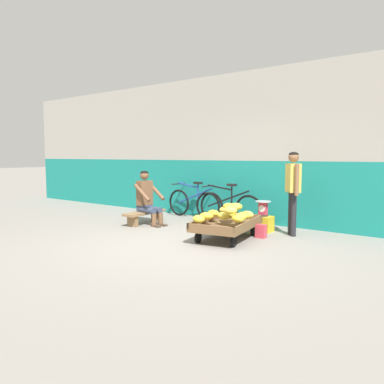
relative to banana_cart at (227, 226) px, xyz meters
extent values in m
plane|color=gray|center=(-0.43, -0.92, -0.24)|extent=(80.00, 80.00, 0.00)
cube|color=#19847A|center=(-0.43, 1.88, 0.44)|extent=(16.00, 0.30, 1.35)
cube|color=#A8A399|center=(-0.43, 1.88, 2.07)|extent=(16.00, 0.30, 1.92)
cube|color=brown|center=(0.00, 0.00, -0.01)|extent=(1.08, 1.56, 0.05)
cube|color=brown|center=(-0.39, -0.07, 0.07)|extent=(0.29, 1.43, 0.10)
cube|color=brown|center=(0.39, 0.07, 0.07)|extent=(0.29, 1.43, 0.10)
cube|color=brown|center=(-0.12, 0.69, 0.07)|extent=(0.83, 0.18, 0.10)
cube|color=brown|center=(0.12, -0.69, 0.07)|extent=(0.83, 0.18, 0.10)
cylinder|color=black|center=(-0.40, 0.44, -0.15)|extent=(0.08, 0.19, 0.18)
cylinder|color=black|center=(0.22, 0.55, -0.15)|extent=(0.08, 0.19, 0.18)
cylinder|color=black|center=(-0.22, -0.55, -0.15)|extent=(0.08, 0.19, 0.18)
cylinder|color=black|center=(0.40, -0.44, -0.15)|extent=(0.08, 0.19, 0.18)
ellipsoid|color=yellow|center=(-0.16, -0.62, 0.18)|extent=(0.29, 0.25, 0.13)
ellipsoid|color=gold|center=(-0.30, 0.02, 0.18)|extent=(0.26, 0.21, 0.13)
ellipsoid|color=gold|center=(0.34, -0.21, 0.18)|extent=(0.29, 0.25, 0.13)
ellipsoid|color=gold|center=(-0.24, -0.29, 0.18)|extent=(0.30, 0.27, 0.13)
ellipsoid|color=gold|center=(-0.02, 0.09, 0.18)|extent=(0.25, 0.19, 0.13)
ellipsoid|color=gold|center=(0.26, 0.14, 0.18)|extent=(0.27, 0.22, 0.13)
ellipsoid|color=yellow|center=(-0.37, 0.53, 0.18)|extent=(0.30, 0.29, 0.13)
ellipsoid|color=yellow|center=(0.25, 0.28, 0.18)|extent=(0.29, 0.25, 0.13)
ellipsoid|color=gold|center=(0.00, -0.09, 0.18)|extent=(0.27, 0.22, 0.13)
ellipsoid|color=yellow|center=(0.27, -0.03, 0.18)|extent=(0.28, 0.24, 0.13)
ellipsoid|color=yellow|center=(0.02, 0.25, 0.31)|extent=(0.29, 0.26, 0.13)
ellipsoid|color=gold|center=(0.00, 0.21, 0.30)|extent=(0.26, 0.20, 0.13)
ellipsoid|color=gold|center=(-0.06, 0.14, 0.32)|extent=(0.29, 0.26, 0.13)
ellipsoid|color=yellow|center=(0.17, -0.17, 0.30)|extent=(0.27, 0.23, 0.13)
cube|color=olive|center=(-2.20, 0.20, 0.00)|extent=(0.37, 1.12, 0.05)
cube|color=olive|center=(-2.22, 0.58, -0.13)|extent=(0.24, 0.10, 0.22)
cube|color=olive|center=(-2.17, -0.18, -0.13)|extent=(0.24, 0.10, 0.22)
cylinder|color=brown|center=(-1.79, 0.25, -0.11)|extent=(0.10, 0.10, 0.27)
cube|color=#4C3D2D|center=(-1.73, 0.24, -0.22)|extent=(0.23, 0.11, 0.04)
cylinder|color=#38425B|center=(-1.99, 0.27, 0.08)|extent=(0.41, 0.17, 0.13)
cylinder|color=brown|center=(-1.81, 0.07, -0.11)|extent=(0.10, 0.10, 0.27)
cube|color=#4C3D2D|center=(-1.75, 0.06, -0.22)|extent=(0.23, 0.11, 0.04)
cylinder|color=#38425B|center=(-2.01, 0.09, 0.08)|extent=(0.41, 0.17, 0.13)
cube|color=#38425B|center=(-2.20, 0.20, 0.10)|extent=(0.25, 0.30, 0.14)
cube|color=brown|center=(-2.20, 0.20, 0.43)|extent=(0.21, 0.34, 0.52)
cylinder|color=brown|center=(-2.02, 0.38, 0.46)|extent=(0.47, 0.12, 0.36)
cylinder|color=brown|center=(-2.06, -0.02, 0.46)|extent=(0.47, 0.12, 0.36)
sphere|color=brown|center=(-2.20, 0.20, 0.80)|extent=(0.19, 0.19, 0.19)
ellipsoid|color=black|center=(-2.20, 0.20, 0.86)|extent=(0.17, 0.17, 0.09)
cube|color=gold|center=(0.20, 0.99, -0.09)|extent=(0.36, 0.28, 0.30)
cylinder|color=#28282D|center=(0.20, 0.99, 0.07)|extent=(0.20, 0.20, 0.03)
cube|color=#C6384C|center=(0.20, 0.99, 0.21)|extent=(0.16, 0.10, 0.24)
cylinder|color=white|center=(0.20, 0.93, 0.21)|extent=(0.13, 0.01, 0.13)
cylinder|color=#B2B5BA|center=(0.20, 0.99, 0.34)|extent=(0.30, 0.30, 0.01)
torus|color=black|center=(-2.32, 1.51, 0.08)|extent=(0.64, 0.10, 0.64)
torus|color=black|center=(-1.31, 1.43, 0.08)|extent=(0.64, 0.10, 0.64)
cylinder|color=#234299|center=(-1.82, 1.47, 0.28)|extent=(1.03, 0.11, 0.43)
cylinder|color=#234299|center=(-1.72, 1.47, 0.32)|extent=(0.04, 0.04, 0.48)
cylinder|color=#234299|center=(-2.02, 1.49, 0.52)|extent=(0.62, 0.08, 0.12)
cube|color=black|center=(-1.72, 1.47, 0.59)|extent=(0.21, 0.11, 0.05)
cylinder|color=black|center=(-2.32, 1.51, 0.54)|extent=(0.06, 0.48, 0.03)
torus|color=black|center=(-1.39, 1.40, 0.08)|extent=(0.64, 0.07, 0.64)
torus|color=black|center=(-0.37, 1.44, 0.08)|extent=(0.64, 0.07, 0.64)
cylinder|color=black|center=(-0.88, 1.42, 0.28)|extent=(1.03, 0.07, 0.43)
cylinder|color=black|center=(-0.78, 1.43, 0.32)|extent=(0.04, 0.04, 0.48)
cylinder|color=black|center=(-1.08, 1.42, 0.52)|extent=(0.62, 0.06, 0.12)
cube|color=black|center=(-0.78, 1.43, 0.59)|extent=(0.20, 0.11, 0.05)
cylinder|color=black|center=(-1.39, 1.40, 0.54)|extent=(0.05, 0.48, 0.03)
cylinder|color=#232328|center=(0.84, 0.93, 0.16)|extent=(0.10, 0.10, 0.80)
cylinder|color=#232328|center=(0.73, 1.05, 0.16)|extent=(0.10, 0.10, 0.80)
cube|color=gold|center=(0.78, 0.99, 0.82)|extent=(0.36, 0.37, 0.52)
cylinder|color=brown|center=(0.92, 0.83, 0.80)|extent=(0.07, 0.07, 0.56)
cylinder|color=brown|center=(0.65, 1.15, 0.80)|extent=(0.07, 0.07, 0.56)
sphere|color=brown|center=(0.78, 0.99, 1.19)|extent=(0.19, 0.19, 0.19)
ellipsoid|color=black|center=(0.78, 0.99, 1.25)|extent=(0.17, 0.17, 0.09)
cube|color=#D13D4C|center=(0.43, 0.46, -0.12)|extent=(0.18, 0.12, 0.24)
camera|label=1|loc=(3.47, -5.58, 1.23)|focal=35.39mm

